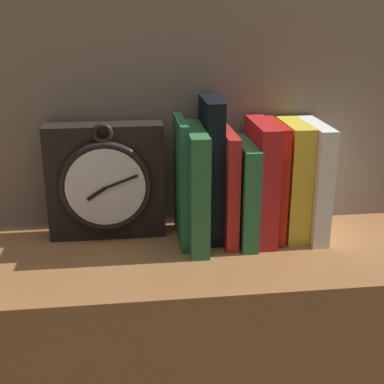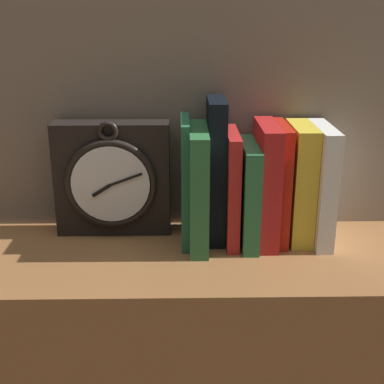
{
  "view_description": "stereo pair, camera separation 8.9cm",
  "coord_description": "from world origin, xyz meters",
  "px_view_note": "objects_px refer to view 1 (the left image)",
  "views": [
    {
      "loc": [
        -0.1,
        -0.83,
        1.17
      ],
      "look_at": [
        0.0,
        0.0,
        0.87
      ],
      "focal_mm": 50.0,
      "sensor_mm": 36.0,
      "label": 1
    },
    {
      "loc": [
        -0.02,
        -0.84,
        1.17
      ],
      "look_at": [
        0.0,
        0.0,
        0.87
      ],
      "focal_mm": 50.0,
      "sensor_mm": 36.0,
      "label": 2
    }
  ],
  "objects_px": {
    "book_slot1_green": "(195,187)",
    "book_slot2_black": "(211,170)",
    "book_slot0_green": "(181,181)",
    "book_slot4_green": "(244,192)",
    "book_slot6_red": "(275,180)",
    "clock": "(106,182)",
    "book_slot7_yellow": "(292,179)",
    "book_slot8_white": "(312,180)",
    "book_slot3_red": "(227,186)",
    "book_slot5_red": "(261,181)"
  },
  "relations": [
    {
      "from": "book_slot1_green",
      "to": "book_slot2_black",
      "type": "xyz_separation_m",
      "value": [
        0.03,
        0.02,
        0.02
      ]
    },
    {
      "from": "book_slot7_yellow",
      "to": "book_slot3_red",
      "type": "bearing_deg",
      "value": -176.75
    },
    {
      "from": "book_slot4_green",
      "to": "book_slot7_yellow",
      "type": "xyz_separation_m",
      "value": [
        0.09,
        0.01,
        0.01
      ]
    },
    {
      "from": "book_slot0_green",
      "to": "book_slot6_red",
      "type": "bearing_deg",
      "value": 0.41
    },
    {
      "from": "book_slot6_red",
      "to": "book_slot8_white",
      "type": "relative_size",
      "value": 1.01
    },
    {
      "from": "book_slot4_green",
      "to": "book_slot8_white",
      "type": "relative_size",
      "value": 0.86
    },
    {
      "from": "book_slot1_green",
      "to": "book_slot4_green",
      "type": "relative_size",
      "value": 1.16
    },
    {
      "from": "book_slot2_black",
      "to": "book_slot8_white",
      "type": "xyz_separation_m",
      "value": [
        0.19,
        -0.01,
        -0.02
      ]
    },
    {
      "from": "book_slot1_green",
      "to": "book_slot5_red",
      "type": "height_order",
      "value": "book_slot5_red"
    },
    {
      "from": "book_slot0_green",
      "to": "book_slot1_green",
      "type": "relative_size",
      "value": 1.07
    },
    {
      "from": "book_slot2_black",
      "to": "book_slot0_green",
      "type": "bearing_deg",
      "value": -171.36
    },
    {
      "from": "book_slot2_black",
      "to": "book_slot4_green",
      "type": "relative_size",
      "value": 1.41
    },
    {
      "from": "book_slot8_white",
      "to": "book_slot4_green",
      "type": "bearing_deg",
      "value": -178.29
    },
    {
      "from": "clock",
      "to": "book_slot5_red",
      "type": "bearing_deg",
      "value": -7.88
    },
    {
      "from": "book_slot1_green",
      "to": "book_slot2_black",
      "type": "distance_m",
      "value": 0.05
    },
    {
      "from": "book_slot5_red",
      "to": "book_slot6_red",
      "type": "xyz_separation_m",
      "value": [
        0.03,
        0.01,
        -0.0
      ]
    },
    {
      "from": "book_slot6_red",
      "to": "book_slot7_yellow",
      "type": "distance_m",
      "value": 0.03
    },
    {
      "from": "book_slot4_green",
      "to": "book_slot6_red",
      "type": "bearing_deg",
      "value": 10.06
    },
    {
      "from": "book_slot0_green",
      "to": "book_slot4_green",
      "type": "bearing_deg",
      "value": -4.77
    },
    {
      "from": "clock",
      "to": "book_slot6_red",
      "type": "bearing_deg",
      "value": -5.87
    },
    {
      "from": "book_slot2_black",
      "to": "book_slot6_red",
      "type": "bearing_deg",
      "value": -3.49
    },
    {
      "from": "clock",
      "to": "book_slot5_red",
      "type": "height_order",
      "value": "clock"
    },
    {
      "from": "book_slot4_green",
      "to": "clock",
      "type": "bearing_deg",
      "value": 170.3
    },
    {
      "from": "book_slot4_green",
      "to": "book_slot8_white",
      "type": "distance_m",
      "value": 0.13
    },
    {
      "from": "book_slot0_green",
      "to": "book_slot1_green",
      "type": "bearing_deg",
      "value": -33.36
    },
    {
      "from": "book_slot1_green",
      "to": "clock",
      "type": "bearing_deg",
      "value": 163.04
    },
    {
      "from": "book_slot0_green",
      "to": "book_slot3_red",
      "type": "bearing_deg",
      "value": -2.66
    },
    {
      "from": "book_slot4_green",
      "to": "book_slot5_red",
      "type": "relative_size",
      "value": 0.84
    },
    {
      "from": "book_slot3_red",
      "to": "book_slot5_red",
      "type": "xyz_separation_m",
      "value": [
        0.06,
        -0.0,
        0.01
      ]
    },
    {
      "from": "book_slot1_green",
      "to": "book_slot4_green",
      "type": "bearing_deg",
      "value": 3.72
    },
    {
      "from": "book_slot1_green",
      "to": "book_slot6_red",
      "type": "bearing_deg",
      "value": 6.28
    },
    {
      "from": "book_slot6_red",
      "to": "book_slot4_green",
      "type": "bearing_deg",
      "value": -169.94
    },
    {
      "from": "book_slot4_green",
      "to": "book_slot8_white",
      "type": "bearing_deg",
      "value": 1.71
    },
    {
      "from": "book_slot7_yellow",
      "to": "book_slot8_white",
      "type": "xyz_separation_m",
      "value": [
        0.04,
        -0.01,
        -0.0
      ]
    },
    {
      "from": "clock",
      "to": "book_slot0_green",
      "type": "xyz_separation_m",
      "value": [
        0.13,
        -0.03,
        0.01
      ]
    },
    {
      "from": "book_slot6_red",
      "to": "book_slot7_yellow",
      "type": "relative_size",
      "value": 1.01
    },
    {
      "from": "clock",
      "to": "book_slot1_green",
      "type": "relative_size",
      "value": 1.04
    },
    {
      "from": "clock",
      "to": "book_slot8_white",
      "type": "xyz_separation_m",
      "value": [
        0.38,
        -0.04,
        -0.0
      ]
    },
    {
      "from": "clock",
      "to": "book_slot7_yellow",
      "type": "relative_size",
      "value": 1.04
    },
    {
      "from": "book_slot4_green",
      "to": "book_slot1_green",
      "type": "bearing_deg",
      "value": -176.28
    },
    {
      "from": "book_slot1_green",
      "to": "book_slot8_white",
      "type": "height_order",
      "value": "book_slot8_white"
    },
    {
      "from": "book_slot2_black",
      "to": "book_slot3_red",
      "type": "height_order",
      "value": "book_slot2_black"
    },
    {
      "from": "book_slot1_green",
      "to": "book_slot3_red",
      "type": "xyz_separation_m",
      "value": [
        0.06,
        0.01,
        -0.0
      ]
    },
    {
      "from": "book_slot2_black",
      "to": "book_slot8_white",
      "type": "distance_m",
      "value": 0.19
    },
    {
      "from": "book_slot6_red",
      "to": "clock",
      "type": "bearing_deg",
      "value": 174.13
    },
    {
      "from": "book_slot7_yellow",
      "to": "book_slot4_green",
      "type": "bearing_deg",
      "value": -172.35
    },
    {
      "from": "book_slot1_green",
      "to": "book_slot2_black",
      "type": "height_order",
      "value": "book_slot2_black"
    },
    {
      "from": "book_slot3_red",
      "to": "book_slot7_yellow",
      "type": "distance_m",
      "value": 0.12
    },
    {
      "from": "book_slot0_green",
      "to": "book_slot8_white",
      "type": "bearing_deg",
      "value": -1.31
    },
    {
      "from": "book_slot4_green",
      "to": "book_slot8_white",
      "type": "xyz_separation_m",
      "value": [
        0.13,
        0.0,
        0.01
      ]
    }
  ]
}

